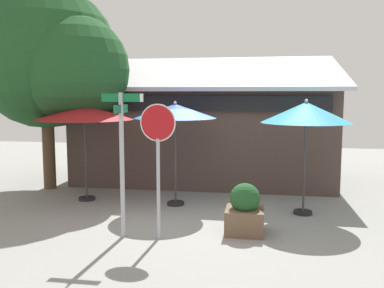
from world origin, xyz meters
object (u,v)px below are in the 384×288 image
at_px(patio_umbrella_crimson_left, 84,113).
at_px(sidewalk_planter, 245,211).
at_px(shade_tree, 53,60).
at_px(stop_sign, 158,146).
at_px(patio_umbrella_royal_blue_center, 175,112).
at_px(street_sign_post, 122,151).
at_px(patio_umbrella_teal_right, 306,113).

height_order(patio_umbrella_crimson_left, sidewalk_planter, patio_umbrella_crimson_left).
bearing_deg(shade_tree, stop_sign, -42.42).
xyz_separation_m(patio_umbrella_crimson_left, patio_umbrella_royal_blue_center, (2.49, -0.10, 0.05)).
relative_size(patio_umbrella_crimson_left, patio_umbrella_royal_blue_center, 0.98).
height_order(street_sign_post, patio_umbrella_teal_right, street_sign_post).
bearing_deg(patio_umbrella_royal_blue_center, stop_sign, -85.67).
bearing_deg(shade_tree, patio_umbrella_crimson_left, -36.89).
distance_m(stop_sign, patio_umbrella_royal_blue_center, 2.65).
bearing_deg(street_sign_post, patio_umbrella_royal_blue_center, 78.54).
height_order(patio_umbrella_crimson_left, patio_umbrella_teal_right, patio_umbrella_teal_right).
relative_size(street_sign_post, sidewalk_planter, 2.77).
distance_m(stop_sign, shade_tree, 5.88).
relative_size(street_sign_post, patio_umbrella_royal_blue_center, 1.08).
relative_size(patio_umbrella_royal_blue_center, sidewalk_planter, 2.57).
xyz_separation_m(patio_umbrella_royal_blue_center, sidewalk_planter, (1.87, -1.95, -1.95)).
bearing_deg(sidewalk_planter, street_sign_post, -164.66).
xyz_separation_m(stop_sign, patio_umbrella_teal_right, (3.00, 2.26, 0.56)).
distance_m(patio_umbrella_royal_blue_center, patio_umbrella_teal_right, 3.21).
relative_size(street_sign_post, stop_sign, 1.08).
distance_m(street_sign_post, sidewalk_planter, 2.81).
height_order(street_sign_post, shade_tree, shade_tree).
bearing_deg(shade_tree, sidewalk_planter, -28.30).
xyz_separation_m(patio_umbrella_crimson_left, patio_umbrella_teal_right, (5.68, -0.42, 0.05)).
bearing_deg(patio_umbrella_crimson_left, stop_sign, -44.95).
bearing_deg(street_sign_post, sidewalk_planter, 15.34).
height_order(patio_umbrella_royal_blue_center, shade_tree, shade_tree).
distance_m(patio_umbrella_royal_blue_center, shade_tree, 4.30).
xyz_separation_m(patio_umbrella_royal_blue_center, shade_tree, (-3.88, 1.15, 1.44)).
distance_m(street_sign_post, patio_umbrella_crimson_left, 3.40).
xyz_separation_m(stop_sign, patio_umbrella_crimson_left, (-2.69, 2.68, 0.51)).
xyz_separation_m(patio_umbrella_crimson_left, shade_tree, (-1.39, 1.05, 1.49)).
bearing_deg(patio_umbrella_teal_right, patio_umbrella_crimson_left, 175.76).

